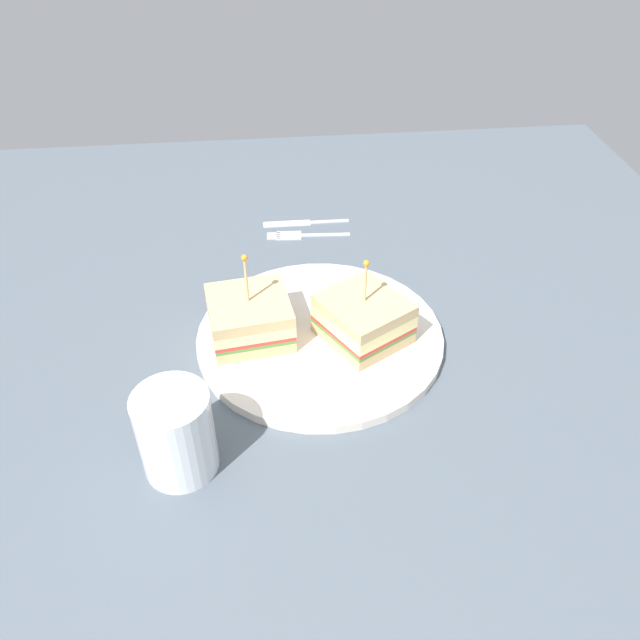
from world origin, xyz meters
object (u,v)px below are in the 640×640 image
(sandwich_half_front, at_px, (363,319))
(sandwich_half_back, at_px, (250,318))
(plate, at_px, (320,337))
(drink_glass, at_px, (177,435))
(fork, at_px, (299,235))
(knife, at_px, (301,222))

(sandwich_half_front, bearing_deg, sandwich_half_back, -7.53)
(plate, relative_size, drink_glass, 3.16)
(plate, bearing_deg, sandwich_half_back, -4.85)
(fork, bearing_deg, knife, -99.64)
(drink_glass, bearing_deg, knife, -109.05)
(sandwich_half_front, bearing_deg, drink_glass, 37.93)
(sandwich_half_back, xyz_separation_m, knife, (-0.08, -0.26, -0.03))
(sandwich_half_back, bearing_deg, knife, -106.90)
(knife, bearing_deg, sandwich_half_back, 73.10)
(sandwich_half_front, xyz_separation_m, knife, (0.05, -0.28, -0.04))
(sandwich_half_back, xyz_separation_m, fork, (-0.07, -0.23, -0.03))
(sandwich_half_back, bearing_deg, plate, 175.15)
(plate, height_order, sandwich_half_front, sandwich_half_front)
(sandwich_half_front, relative_size, drink_glass, 1.32)
(plate, height_order, drink_glass, drink_glass)
(knife, bearing_deg, plate, 90.13)
(fork, bearing_deg, sandwich_half_front, 102.72)
(drink_glass, distance_m, knife, 0.46)
(drink_glass, relative_size, fork, 0.74)
(sandwich_half_back, height_order, drink_glass, sandwich_half_back)
(sandwich_half_front, xyz_separation_m, fork, (0.05, -0.24, -0.04))
(plate, xyz_separation_m, knife, (0.00, -0.27, -0.00))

